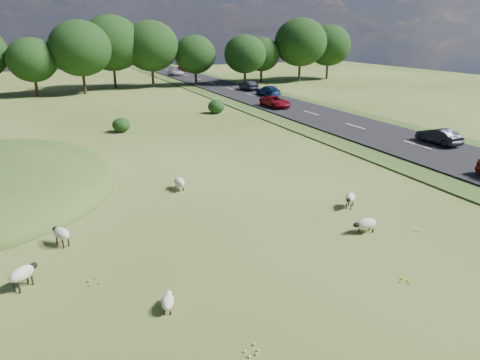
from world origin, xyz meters
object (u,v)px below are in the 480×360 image
car_0 (248,86)px  car_4 (181,68)px  sheep_2 (22,273)px  car_6 (268,91)px  sheep_1 (350,198)px  sheep_0 (179,182)px  car_3 (275,102)px  car_5 (176,72)px  sheep_5 (61,233)px  car_2 (439,136)px  sheep_4 (168,301)px  sheep_3 (366,224)px

car_0 → car_4: bearing=-90.0°
sheep_2 → car_0: car_0 is taller
car_6 → sheep_1: bearing=68.5°
sheep_0 → car_3: 29.61m
sheep_1 → car_5: 73.68m
sheep_5 → car_2: bearing=-104.2°
sheep_4 → sheep_0: bearing=2.3°
sheep_4 → car_4: (26.67, 86.51, 0.52)m
sheep_0 → car_2: car_2 is taller
sheep_3 → sheep_4: (-10.30, -2.02, -0.10)m
sheep_1 → sheep_3: size_ratio=0.86×
car_0 → car_3: car_0 is taller
sheep_3 → car_0: car_0 is taller
car_2 → sheep_3: bearing=32.7°
sheep_1 → car_6: bearing=-151.8°
sheep_3 → sheep_5: bearing=-14.9°
sheep_0 → sheep_5: size_ratio=1.06×
car_4 → sheep_5: bearing=69.5°
sheep_2 → sheep_5: 3.40m
car_3 → car_5: car_5 is taller
car_2 → car_3: (-3.80, 21.57, 0.03)m
sheep_0 → car_4: bearing=163.7°
car_6 → car_5: bearing=-83.7°
car_2 → car_5: (-3.80, 65.12, 0.04)m
sheep_1 → sheep_5: sheep_5 is taller
sheep_0 → sheep_1: 10.16m
sheep_0 → sheep_5: bearing=-54.9°
sheep_5 → sheep_1: bearing=-122.4°
car_2 → car_4: (0.00, 74.00, -0.01)m
car_2 → car_6: 30.58m
sheep_0 → car_5: car_5 is taller
sheep_3 → sheep_1: bearing=-110.1°
sheep_1 → sheep_4: size_ratio=1.06×
sheep_3 → car_6: 44.22m
sheep_4 → sheep_1: bearing=-46.4°
car_3 → car_2: bearing=-80.0°
sheep_1 → car_0: size_ratio=0.26×
sheep_1 → sheep_2: bearing=-35.9°
sheep_1 → car_4: 83.06m
car_2 → car_4: size_ratio=0.89×
sheep_3 → sheep_5: (-13.41, 4.62, 0.15)m
sheep_4 → car_0: bearing=-7.2°
sheep_3 → car_2: 19.45m
sheep_3 → car_4: car_4 is taller
sheep_2 → car_0: 55.84m
car_3 → car_4: car_3 is taller
sheep_4 → car_2: size_ratio=0.27×
sheep_1 → car_6: car_6 is taller
car_2 → car_3: bearing=-80.0°
car_3 → car_5: bearing=90.0°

